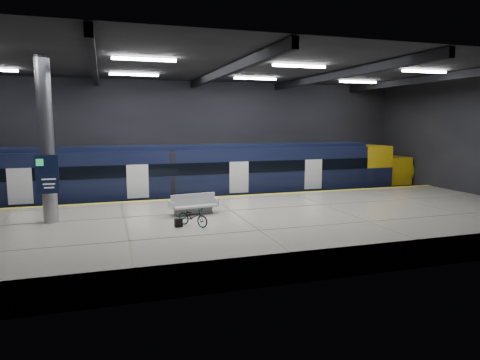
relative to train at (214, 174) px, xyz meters
name	(u,v)px	position (x,y,z in m)	size (l,w,h in m)	color
ground	(226,228)	(-0.80, -5.50, -2.06)	(30.00, 30.00, 0.00)	black
room_shell	(225,114)	(-0.80, -5.49, 3.66)	(30.10, 16.10, 8.05)	black
platform	(241,229)	(-0.80, -8.00, -1.51)	(30.00, 11.00, 1.10)	#B5AC99
safety_strip	(212,197)	(-0.80, -2.75, -0.95)	(30.00, 0.40, 0.01)	yellow
rails	(202,206)	(-0.80, 0.00, -1.98)	(30.00, 1.52, 0.16)	gray
train	(214,174)	(0.00, 0.00, 0.00)	(29.40, 2.84, 3.79)	black
bench	(193,207)	(-2.72, -6.82, -0.62)	(2.29, 1.21, 0.96)	#595B60
bicycle	(193,217)	(-3.18, -9.03, -0.57)	(0.52, 1.49, 0.78)	#99999E
pannier_bag	(179,223)	(-3.78, -9.03, -0.78)	(0.30, 0.18, 0.35)	black
info_column	(46,143)	(-8.80, -6.52, 2.40)	(0.90, 0.78, 6.90)	#9EA0A5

